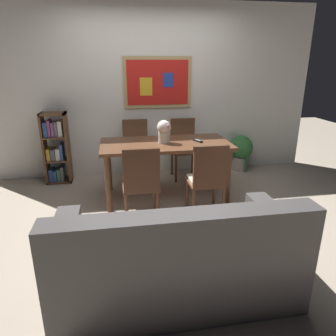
# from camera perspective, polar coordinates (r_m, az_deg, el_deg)

# --- Properties ---
(ground_plane) EXTENTS (12.00, 12.00, 0.00)m
(ground_plane) POSITION_cam_1_polar(r_m,az_deg,el_deg) (3.77, -0.10, -8.39)
(ground_plane) COLOR tan
(wall_back_with_painting) EXTENTS (5.20, 0.14, 2.60)m
(wall_back_with_painting) POSITION_cam_1_polar(r_m,az_deg,el_deg) (4.96, -3.26, 13.93)
(wall_back_with_painting) COLOR silver
(wall_back_with_painting) RESTS_ON ground_plane
(dining_table) EXTENTS (1.66, 0.84, 0.75)m
(dining_table) POSITION_cam_1_polar(r_m,az_deg,el_deg) (4.01, -0.46, 3.41)
(dining_table) COLOR brown
(dining_table) RESTS_ON ground_plane
(dining_chair_near_left) EXTENTS (0.40, 0.41, 0.91)m
(dining_chair_near_left) POSITION_cam_1_polar(r_m,az_deg,el_deg) (3.32, -4.99, -2.21)
(dining_chair_near_left) COLOR brown
(dining_chair_near_left) RESTS_ON ground_plane
(dining_chair_near_right) EXTENTS (0.40, 0.41, 0.91)m
(dining_chair_near_right) POSITION_cam_1_polar(r_m,az_deg,el_deg) (3.45, 7.30, -1.47)
(dining_chair_near_right) COLOR brown
(dining_chair_near_right) RESTS_ON ground_plane
(dining_chair_far_right) EXTENTS (0.40, 0.41, 0.91)m
(dining_chair_far_right) POSITION_cam_1_polar(r_m,az_deg,el_deg) (4.82, 2.93, 4.56)
(dining_chair_far_right) COLOR brown
(dining_chair_far_right) RESTS_ON ground_plane
(dining_chair_far_left) EXTENTS (0.40, 0.41, 0.91)m
(dining_chair_far_left) POSITION_cam_1_polar(r_m,az_deg,el_deg) (4.75, -5.95, 4.25)
(dining_chair_far_left) COLOR brown
(dining_chair_far_left) RESTS_ON ground_plane
(leather_couch) EXTENTS (1.80, 0.84, 0.84)m
(leather_couch) POSITION_cam_1_polar(r_m,az_deg,el_deg) (2.43, 1.66, -16.82)
(leather_couch) COLOR #514C4C
(leather_couch) RESTS_ON ground_plane
(bookshelf) EXTENTS (0.36, 0.28, 1.05)m
(bookshelf) POSITION_cam_1_polar(r_m,az_deg,el_deg) (4.88, -19.96, 3.36)
(bookshelf) COLOR brown
(bookshelf) RESTS_ON ground_plane
(potted_ivy) EXTENTS (0.40, 0.40, 0.59)m
(potted_ivy) POSITION_cam_1_polar(r_m,az_deg,el_deg) (5.30, 13.27, 3.16)
(potted_ivy) COLOR #B2ADA3
(potted_ivy) RESTS_ON ground_plane
(flower_vase) EXTENTS (0.19, 0.18, 0.29)m
(flower_vase) POSITION_cam_1_polar(r_m,az_deg,el_deg) (3.94, -0.73, 6.93)
(flower_vase) COLOR beige
(flower_vase) RESTS_ON dining_table
(tv_remote) EXTENTS (0.10, 0.16, 0.02)m
(tv_remote) POSITION_cam_1_polar(r_m,az_deg,el_deg) (4.05, 5.54, 5.03)
(tv_remote) COLOR black
(tv_remote) RESTS_ON dining_table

